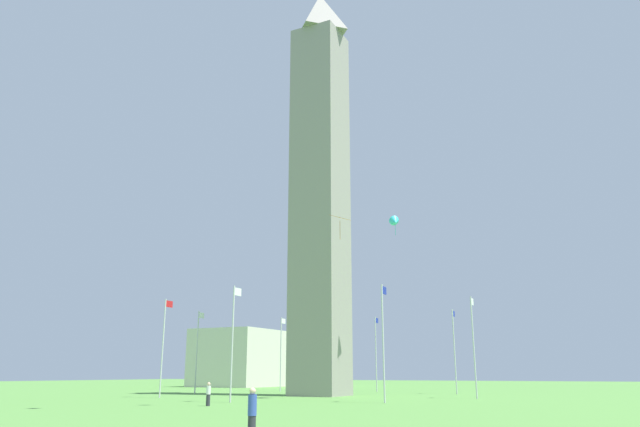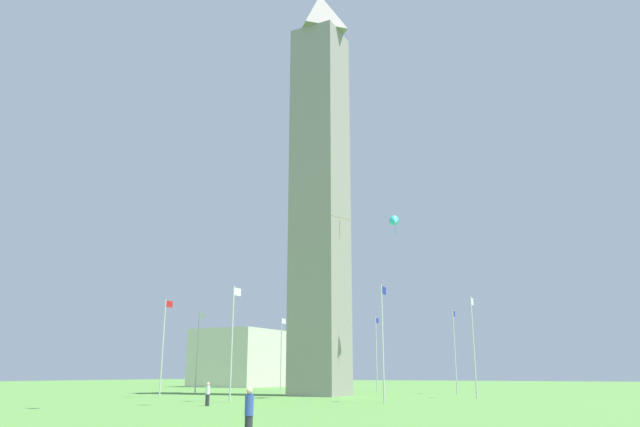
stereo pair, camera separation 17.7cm
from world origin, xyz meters
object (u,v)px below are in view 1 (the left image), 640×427
at_px(flagpole_sw, 383,337).
at_px(kite_orange_diamond, 340,218).
at_px(kite_cyan_delta, 395,222).
at_px(flagpole_w, 474,342).
at_px(flagpole_nw, 454,347).
at_px(flagpole_ne, 281,351).
at_px(flagpole_se, 163,343).
at_px(flagpole_s, 233,338).
at_px(person_blue_shirt, 252,413).
at_px(distant_building, 258,359).
at_px(flagpole_e, 197,348).
at_px(flagpole_n, 376,350).
at_px(obelisk_monument, 320,178).
at_px(person_white_shirt, 208,394).

distance_m(flagpole_sw, kite_orange_diamond, 13.75).
bearing_deg(kite_cyan_delta, flagpole_w, -84.09).
relative_size(flagpole_nw, kite_cyan_delta, 4.41).
height_order(flagpole_ne, kite_cyan_delta, kite_cyan_delta).
xyz_separation_m(flagpole_ne, flagpole_se, (-22.76, 0.00, 0.00)).
xyz_separation_m(flagpole_s, person_blue_shirt, (-22.36, -16.44, -4.21)).
xyz_separation_m(flagpole_sw, flagpole_nw, (22.76, -0.00, 0.00)).
bearing_deg(flagpole_s, distant_building, 30.36).
bearing_deg(flagpole_e, distant_building, 22.26).
height_order(flagpole_n, flagpole_se, same).
bearing_deg(kite_cyan_delta, flagpole_nw, -11.10).
bearing_deg(flagpole_sw, obelisk_monument, 45.13).
bearing_deg(flagpole_s, person_blue_shirt, -143.67).
xyz_separation_m(flagpole_se, kite_orange_diamond, (4.47, -16.95, 11.63)).
distance_m(flagpole_se, flagpole_sw, 22.76).
relative_size(flagpole_se, kite_cyan_delta, 4.41).
height_order(flagpole_n, person_white_shirt, flagpole_n).
bearing_deg(flagpole_s, flagpole_se, 67.50).
height_order(obelisk_monument, flagpole_nw, obelisk_monument).
height_order(flagpole_e, kite_cyan_delta, kite_cyan_delta).
bearing_deg(flagpole_n, flagpole_e, 135.00).
height_order(flagpole_n, flagpole_ne, same).
bearing_deg(flagpole_ne, kite_cyan_delta, -120.72).
bearing_deg(flagpole_n, flagpole_se, 157.50).
height_order(flagpole_n, distant_building, distant_building).
relative_size(flagpole_e, flagpole_w, 1.00).
relative_size(obelisk_monument, flagpole_w, 5.06).
distance_m(flagpole_nw, kite_orange_diamond, 22.44).
distance_m(flagpole_n, kite_cyan_delta, 22.70).
bearing_deg(flagpole_sw, flagpole_n, 22.50).
distance_m(flagpole_se, person_blue_shirt, 39.05).
distance_m(flagpole_se, person_white_shirt, 16.73).
bearing_deg(obelisk_monument, flagpole_s, 180.00).
bearing_deg(distant_building, kite_cyan_delta, -133.53).
xyz_separation_m(obelisk_monument, flagpole_nw, (11.43, -11.38, -18.62)).
height_order(person_white_shirt, distant_building, distant_building).
relative_size(flagpole_sw, person_white_shirt, 5.70).
bearing_deg(person_white_shirt, obelisk_monument, -11.07).
distance_m(flagpole_e, person_blue_shirt, 50.54).
bearing_deg(flagpole_e, obelisk_monument, -90.19).
bearing_deg(flagpole_e, kite_orange_diamond, -107.68).
xyz_separation_m(flagpole_sw, kite_cyan_delta, (10.65, 2.38, 12.30)).
distance_m(person_blue_shirt, kite_cyan_delta, 41.84).
distance_m(flagpole_se, kite_orange_diamond, 21.04).
distance_m(flagpole_ne, flagpole_s, 29.73).
height_order(flagpole_sw, distant_building, distant_building).
bearing_deg(kite_cyan_delta, flagpole_n, 28.15).
relative_size(flagpole_e, flagpole_s, 1.00).
xyz_separation_m(flagpole_ne, flagpole_w, (-11.38, -27.47, 0.00)).
height_order(flagpole_s, flagpole_sw, same).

